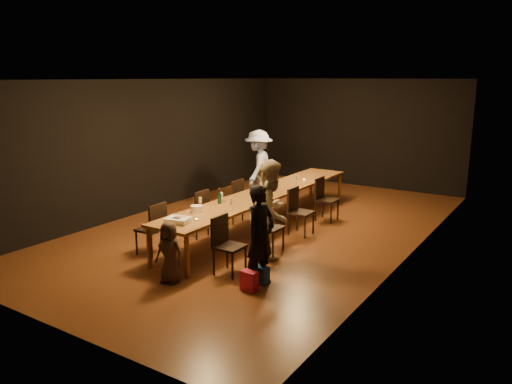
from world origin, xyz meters
The scene contains 30 objects.
ground centered at (0.00, 0.00, 0.00)m, with size 10.00×10.00×0.00m, color #4E2513.
room_shell centered at (0.00, 0.00, 2.08)m, with size 6.04×10.04×3.02m.
table centered at (0.00, 0.00, 0.70)m, with size 0.90×6.00×0.75m.
chair_right_0 centered at (0.85, -2.40, 0.47)m, with size 0.42×0.42×0.93m, color black, non-canonical shape.
chair_right_1 centered at (0.85, -1.20, 0.47)m, with size 0.42×0.42×0.93m, color black, non-canonical shape.
chair_right_2 centered at (0.85, 0.00, 0.47)m, with size 0.42×0.42×0.93m, color black, non-canonical shape.
chair_right_3 centered at (0.85, 1.20, 0.47)m, with size 0.42×0.42×0.93m, color black, non-canonical shape.
chair_left_0 centered at (-0.85, -2.40, 0.47)m, with size 0.42×0.42×0.93m, color black, non-canonical shape.
chair_left_1 centered at (-0.85, -1.20, 0.47)m, with size 0.42×0.42×0.93m, color black, non-canonical shape.
chair_left_2 centered at (-0.85, 0.00, 0.47)m, with size 0.42×0.42×0.93m, color black, non-canonical shape.
chair_left_3 centered at (-0.85, 1.20, 0.47)m, with size 0.42×0.42×0.93m, color black, non-canonical shape.
woman_birthday centered at (1.46, -2.46, 0.76)m, with size 0.56×0.36×1.52m, color black.
woman_tan centered at (1.18, -1.71, 0.88)m, with size 0.86×0.67×1.77m, color beige.
man_blue centered at (-1.15, 1.57, 0.91)m, with size 1.17×0.67×1.82m, color #94AAE5.
child centered at (0.28, -3.16, 0.48)m, with size 0.47×0.30×0.95m, color #412F24.
gift_bag_red centered at (1.46, -2.76, 0.15)m, with size 0.25×0.14×0.30m, color #D6204E.
gift_bag_blue centered at (1.47, -2.45, 0.14)m, with size 0.22×0.15×0.27m, color #224D95.
birthday_cake centered at (-0.03, -2.60, 0.79)m, with size 0.43×0.38×0.09m.
plate_stack centered at (-0.20, -1.93, 0.81)m, with size 0.20×0.20×0.11m, color white.
champagne_bottle centered at (-0.22, -1.23, 0.90)m, with size 0.07×0.07×0.30m, color black, non-canonical shape.
ice_bucket centered at (0.01, 0.22, 0.86)m, with size 0.20×0.20×0.22m, color #ADAEB2.
wineglass_0 centered at (-0.30, -1.70, 0.85)m, with size 0.06×0.06×0.21m, color beige, non-canonical shape.
wineglass_1 centered at (0.20, -1.47, 0.85)m, with size 0.06×0.06×0.21m, color beige, non-canonical shape.
wineglass_2 centered at (-0.20, -1.19, 0.85)m, with size 0.06×0.06×0.21m, color silver, non-canonical shape.
wineglass_3 centered at (0.29, -0.35, 0.85)m, with size 0.06×0.06×0.21m, color beige, non-canonical shape.
wineglass_4 centered at (-0.21, 0.21, 0.85)m, with size 0.06×0.06×0.21m, color silver, non-canonical shape.
wineglass_5 centered at (0.17, 1.02, 0.85)m, with size 0.06×0.06×0.21m, color silver, non-canonical shape.
tealight_near centered at (0.15, -2.35, 0.77)m, with size 0.05×0.05×0.03m, color #B2B7B2.
tealight_mid centered at (0.15, -0.23, 0.77)m, with size 0.05×0.05×0.03m, color #B2B7B2.
tealight_far centered at (0.15, 1.45, 0.77)m, with size 0.05×0.05×0.03m, color #B2B7B2.
Camera 1 is at (5.22, -8.41, 3.06)m, focal length 35.00 mm.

